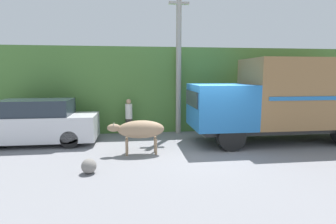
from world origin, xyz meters
name	(u,v)px	position (x,y,z in m)	size (l,w,h in m)	color
ground_plane	(208,151)	(0.00, 0.00, 0.00)	(60.00, 60.00, 0.00)	gray
hillside_embankment	(179,87)	(0.00, 6.46, 2.00)	(32.00, 6.32, 4.00)	#4C7A38
building_backdrop	(98,93)	(-4.46, 4.76, 1.78)	(6.17, 2.70, 3.54)	#8CC69E
cargo_truck	(291,98)	(3.62, 0.87, 1.82)	(7.53, 2.34, 3.36)	#2D2D2D
brown_cow	(140,130)	(-2.47, -0.04, 0.86)	(1.95, 0.62, 1.18)	#9E7F60
parked_suv	(35,123)	(-6.52, 1.74, 0.85)	(4.77, 1.70, 1.77)	silver
pedestrian_on_hill	(129,115)	(-2.89, 2.83, 0.92)	(0.39, 0.39, 1.65)	#38332D
utility_pole	(179,59)	(-0.61, 2.99, 3.43)	(0.90, 0.24, 6.65)	#9E998E
roadside_rock	(89,166)	(-3.92, -1.70, 0.21)	(0.42, 0.42, 0.42)	gray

